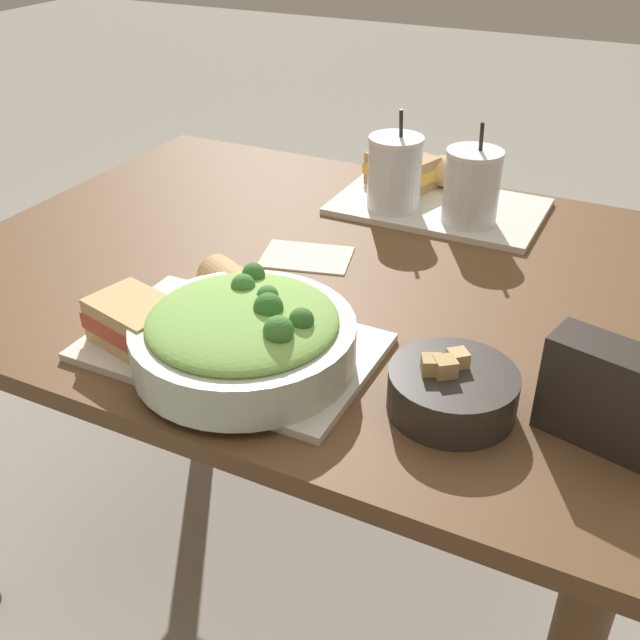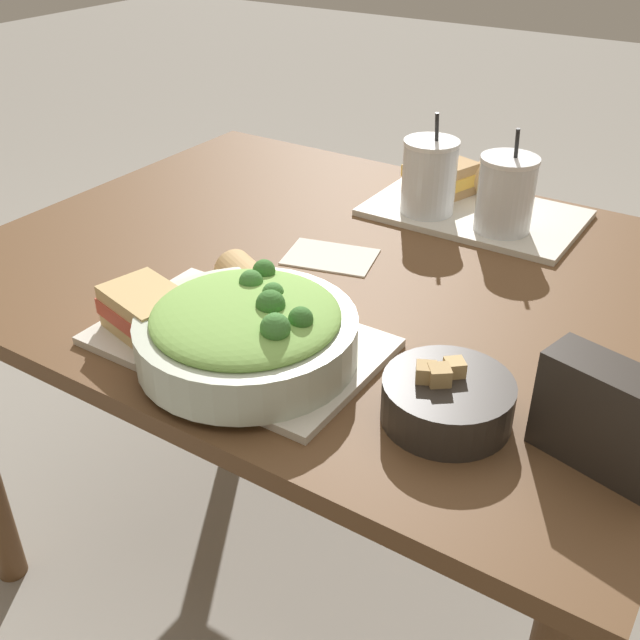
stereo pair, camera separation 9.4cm
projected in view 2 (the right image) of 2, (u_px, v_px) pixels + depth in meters
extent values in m
plane|color=gray|center=(331.00, 551.00, 1.65)|extent=(12.00, 12.00, 0.00)
cube|color=brown|center=(334.00, 269.00, 1.28)|extent=(1.21, 0.95, 0.03)
cylinder|color=brown|center=(245.00, 276.00, 2.02)|extent=(0.06, 0.06, 0.69)
cube|color=beige|center=(239.00, 342.00, 1.05)|extent=(0.40, 0.25, 0.01)
cube|color=beige|center=(474.00, 213.00, 1.44)|extent=(0.40, 0.25, 0.01)
cylinder|color=beige|center=(247.00, 338.00, 0.99)|extent=(0.30, 0.30, 0.06)
ellipsoid|color=#7FB251|center=(246.00, 316.00, 0.98)|extent=(0.25, 0.25, 0.04)
sphere|color=#38702D|center=(264.00, 271.00, 1.04)|extent=(0.03, 0.03, 0.03)
sphere|color=#38702D|center=(301.00, 319.00, 0.93)|extent=(0.03, 0.03, 0.03)
sphere|color=#427F38|center=(275.00, 328.00, 0.91)|extent=(0.04, 0.04, 0.04)
sphere|color=#427F38|center=(251.00, 282.00, 1.01)|extent=(0.03, 0.03, 0.03)
sphere|color=#427F38|center=(273.00, 293.00, 0.99)|extent=(0.03, 0.03, 0.03)
sphere|color=#38702D|center=(271.00, 305.00, 0.96)|extent=(0.04, 0.04, 0.04)
cube|color=beige|center=(212.00, 298.00, 1.00)|extent=(0.06, 0.05, 0.01)
cube|color=beige|center=(219.00, 295.00, 1.00)|extent=(0.06, 0.06, 0.01)
cube|color=beige|center=(218.00, 309.00, 0.97)|extent=(0.06, 0.05, 0.01)
cylinder|color=#2D2823|center=(447.00, 401.00, 0.90)|extent=(0.16, 0.16, 0.06)
cylinder|color=brown|center=(449.00, 386.00, 0.89)|extent=(0.14, 0.14, 0.01)
cube|color=tan|center=(426.00, 373.00, 0.89)|extent=(0.03, 0.03, 0.02)
cube|color=tan|center=(439.00, 376.00, 0.88)|extent=(0.04, 0.04, 0.03)
cube|color=tan|center=(454.00, 369.00, 0.90)|extent=(0.03, 0.03, 0.02)
cube|color=tan|center=(149.00, 325.00, 1.06)|extent=(0.14, 0.11, 0.02)
cube|color=#C64C38|center=(148.00, 312.00, 1.05)|extent=(0.15, 0.12, 0.02)
cube|color=tan|center=(146.00, 298.00, 1.04)|extent=(0.14, 0.11, 0.02)
cylinder|color=tan|center=(249.00, 284.00, 1.12)|extent=(0.13, 0.11, 0.06)
cylinder|color=beige|center=(266.00, 300.00, 1.08)|extent=(0.03, 0.05, 0.06)
cube|color=tan|center=(440.00, 185.00, 1.52)|extent=(0.15, 0.12, 0.02)
cube|color=#EFB742|center=(441.00, 174.00, 1.51)|extent=(0.16, 0.13, 0.02)
cube|color=tan|center=(442.00, 164.00, 1.50)|extent=(0.15, 0.12, 0.02)
cylinder|color=tan|center=(498.00, 181.00, 1.48)|extent=(0.10, 0.07, 0.06)
cylinder|color=beige|center=(517.00, 186.00, 1.45)|extent=(0.01, 0.06, 0.06)
cylinder|color=silver|center=(429.00, 179.00, 1.40)|extent=(0.10, 0.10, 0.13)
cylinder|color=black|center=(429.00, 183.00, 1.40)|extent=(0.09, 0.09, 0.11)
cylinder|color=white|center=(432.00, 143.00, 1.36)|extent=(0.10, 0.10, 0.01)
cylinder|color=black|center=(437.00, 129.00, 1.34)|extent=(0.01, 0.02, 0.06)
cylinder|color=silver|center=(505.00, 196.00, 1.33)|extent=(0.10, 0.10, 0.13)
cylinder|color=maroon|center=(505.00, 200.00, 1.33)|extent=(0.09, 0.09, 0.10)
cylinder|color=white|center=(510.00, 159.00, 1.29)|extent=(0.10, 0.10, 0.01)
cylinder|color=black|center=(517.00, 145.00, 1.27)|extent=(0.01, 0.02, 0.06)
cube|color=#28231E|center=(610.00, 419.00, 0.82)|extent=(0.17, 0.10, 0.13)
cube|color=silver|center=(330.00, 257.00, 1.29)|extent=(0.17, 0.14, 0.00)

